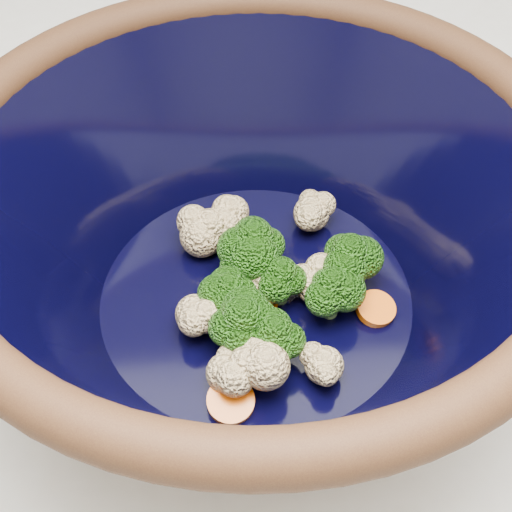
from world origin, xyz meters
The scene contains 2 objects.
mixing_bowl centered at (-0.11, 0.04, 1.00)m, with size 0.41×0.41×0.18m.
vegetable_pile centered at (-0.10, 0.03, 0.96)m, with size 0.15×0.18×0.06m.
Camera 1 is at (-0.13, -0.28, 1.34)m, focal length 50.00 mm.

